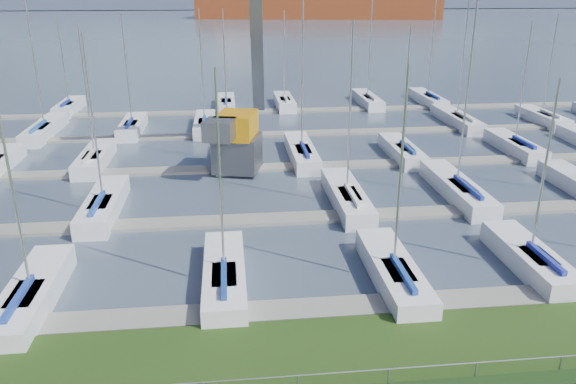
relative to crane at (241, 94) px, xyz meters
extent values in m
cube|color=#435162|center=(1.84, 233.33, -5.73)|extent=(800.00, 540.00, 0.20)
cylinder|color=gray|center=(1.84, -26.67, -4.13)|extent=(80.00, 0.04, 0.04)
cube|color=#65625E|center=(1.84, -20.67, -5.55)|extent=(90.00, 1.60, 0.25)
cube|color=gray|center=(1.84, -10.67, -5.55)|extent=(90.00, 1.60, 0.25)
cube|color=gray|center=(1.84, -0.67, -5.55)|extent=(90.00, 1.60, 0.25)
cube|color=#65635F|center=(1.84, 9.33, -5.55)|extent=(90.00, 1.60, 0.25)
cube|color=slate|center=(1.84, 19.33, -5.55)|extent=(90.00, 1.60, 0.25)
cube|color=#4E5055|center=(-0.46, -1.23, -4.13)|extent=(3.91, 3.91, 2.60)
cube|color=orange|center=(-0.46, -1.23, -2.03)|extent=(3.38, 3.95, 1.80)
cube|color=#595B61|center=(-1.66, -3.23, -1.83)|extent=(2.49, 2.64, 1.40)
cube|color=brown|center=(36.00, 188.58, -2.83)|extent=(96.31, 32.96, 10.00)
camera|label=1|loc=(-1.09, -41.34, 7.71)|focal=35.00mm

